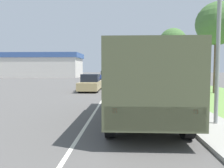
{
  "coord_description": "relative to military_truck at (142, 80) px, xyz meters",
  "views": [
    {
      "loc": [
        1.33,
        1.02,
        2.1
      ],
      "look_at": [
        0.85,
        11.38,
        1.38
      ],
      "focal_mm": 35.0,
      "sensor_mm": 36.0,
      "label": 1
    }
  ],
  "objects": [
    {
      "name": "ground_plane",
      "position": [
        -2.13,
        30.14,
        -1.65
      ],
      "size": [
        180.0,
        180.0,
        0.0
      ],
      "primitive_type": "plane",
      "color": "#565451"
    },
    {
      "name": "lane_centre_stripe",
      "position": [
        -2.13,
        30.14,
        -1.64
      ],
      "size": [
        0.12,
        120.0,
        0.0
      ],
      "color": "silver",
      "rests_on": "ground"
    },
    {
      "name": "sidewalk_right",
      "position": [
        2.37,
        30.14,
        -1.59
      ],
      "size": [
        1.8,
        120.0,
        0.12
      ],
      "color": "#9E9B93",
      "rests_on": "ground"
    },
    {
      "name": "grass_strip_right",
      "position": [
        6.77,
        30.14,
        -1.64
      ],
      "size": [
        7.0,
        120.0,
        0.02
      ],
      "color": "#6B9347",
      "rests_on": "ground"
    },
    {
      "name": "military_truck",
      "position": [
        0.0,
        0.0,
        0.0
      ],
      "size": [
        2.6,
        7.28,
        2.9
      ],
      "color": "#545B3D",
      "rests_on": "ground"
    },
    {
      "name": "car_nearest_ahead",
      "position": [
        -3.82,
        11.91,
        -0.93
      ],
      "size": [
        1.8,
        4.88,
        1.6
      ],
      "color": "tan",
      "rests_on": "ground"
    },
    {
      "name": "car_second_ahead",
      "position": [
        -0.5,
        27.23,
        -0.95
      ],
      "size": [
        1.73,
        4.0,
        1.55
      ],
      "color": "navy",
      "rests_on": "ground"
    },
    {
      "name": "car_third_ahead",
      "position": [
        -4.32,
        35.71,
        -0.9
      ],
      "size": [
        1.78,
        4.41,
        1.67
      ],
      "color": "navy",
      "rests_on": "ground"
    },
    {
      "name": "car_fourth_ahead",
      "position": [
        -3.65,
        51.61,
        -0.95
      ],
      "size": [
        1.74,
        3.99,
        1.56
      ],
      "color": "silver",
      "rests_on": "ground"
    },
    {
      "name": "lamp_post",
      "position": [
        2.39,
        -0.83,
        2.16
      ],
      "size": [
        1.69,
        0.24,
        6.08
      ],
      "color": "gray",
      "rests_on": "sidewalk_right"
    },
    {
      "name": "tree_mid_right",
      "position": [
        7.25,
        10.31,
        4.24
      ],
      "size": [
        3.61,
        3.61,
        7.73
      ],
      "color": "brown",
      "rests_on": "grass_strip_right"
    },
    {
      "name": "tree_far_right",
      "position": [
        5.98,
        21.05,
        4.05
      ],
      "size": [
        3.64,
        3.64,
        7.52
      ],
      "color": "#4C3D2D",
      "rests_on": "grass_strip_right"
    },
    {
      "name": "building_distant",
      "position": [
        -20.91,
        46.32,
        1.41
      ],
      "size": [
        19.18,
        9.8,
        6.04
      ],
      "color": "beige",
      "rests_on": "ground"
    }
  ]
}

